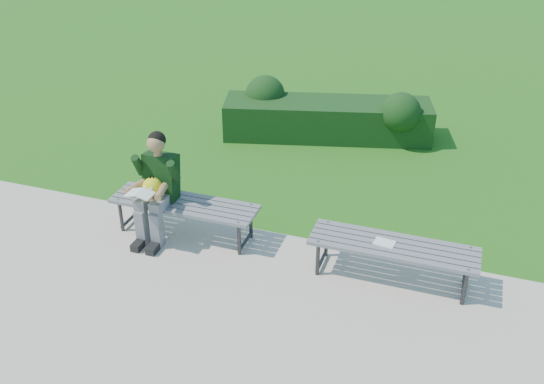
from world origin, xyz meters
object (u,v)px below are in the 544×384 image
bench_left (184,206)px  seated_boy (156,184)px  bench_right (393,249)px  hedge (327,115)px  paper_sheet (384,243)px

bench_left → seated_boy: (-0.30, -0.09, 0.30)m
bench_left → bench_right: size_ratio=1.00×
bench_left → seated_boy: size_ratio=1.37×
bench_left → bench_right: 2.52m
hedge → bench_left: (-0.87, -3.47, 0.05)m
bench_right → seated_boy: seated_boy is taller
seated_boy → bench_right: bearing=0.3°
hedge → paper_sheet: (1.55, -3.55, 0.11)m
bench_right → seated_boy: bearing=-179.7°
hedge → bench_right: hedge is taller
bench_right → hedge: bearing=115.0°
bench_right → seated_boy: (-2.82, -0.02, 0.30)m
hedge → bench_left: 3.58m
paper_sheet → bench_left: bearing=178.1°
hedge → seated_boy: size_ratio=2.62×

